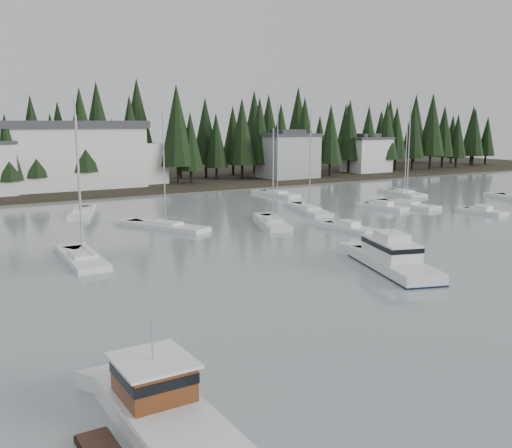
{
  "coord_description": "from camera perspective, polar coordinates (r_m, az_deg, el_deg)",
  "views": [
    {
      "loc": [
        -27.05,
        -13.47,
        11.17
      ],
      "look_at": [
        -1.86,
        27.86,
        2.5
      ],
      "focal_mm": 40.0,
      "sensor_mm": 36.0,
      "label": 1
    }
  ],
  "objects": [
    {
      "name": "runabout_1",
      "position": [
        60.42,
        9.22,
        -0.5
      ],
      "size": [
        2.86,
        6.83,
        1.42
      ],
      "rotation": [
        0.0,
        0.0,
        1.67
      ],
      "color": "white",
      "rests_on": "ground"
    },
    {
      "name": "conifer_treeline",
      "position": [
        103.68,
        -16.09,
        3.58
      ],
      "size": [
        200.0,
        22.0,
        20.0
      ],
      "primitive_type": null,
      "color": "black",
      "rests_on": "ground"
    },
    {
      "name": "sailboat_0",
      "position": [
        48.41,
        -16.91,
        -3.53
      ],
      "size": [
        2.94,
        8.74,
        13.48
      ],
      "rotation": [
        0.0,
        0.0,
        1.53
      ],
      "color": "white",
      "rests_on": "ground"
    },
    {
      "name": "cabin_cruiser_center",
      "position": [
        45.05,
        13.5,
        -3.62
      ],
      "size": [
        6.23,
        10.74,
        4.41
      ],
      "rotation": [
        0.0,
        0.0,
        1.25
      ],
      "color": "white",
      "rests_on": "ground"
    },
    {
      "name": "runabout_2",
      "position": [
        75.94,
        21.77,
        1.07
      ],
      "size": [
        2.62,
        5.64,
        1.42
      ],
      "rotation": [
        0.0,
        0.0,
        1.65
      ],
      "color": "white",
      "rests_on": "ground"
    },
    {
      "name": "runabout_4",
      "position": [
        76.25,
        12.67,
        1.59
      ],
      "size": [
        3.35,
        6.66,
        1.42
      ],
      "rotation": [
        0.0,
        0.0,
        1.76
      ],
      "color": "white",
      "rests_on": "ground"
    },
    {
      "name": "sailboat_6",
      "position": [
        62.95,
        1.7,
        -0.01
      ],
      "size": [
        5.75,
        9.62,
        11.06
      ],
      "rotation": [
        0.0,
        0.0,
        1.19
      ],
      "color": "white",
      "rests_on": "ground"
    },
    {
      "name": "harbor_inn",
      "position": [
        98.94,
        -17.35,
        6.58
      ],
      "size": [
        29.5,
        11.5,
        10.9
      ],
      "color": "silver",
      "rests_on": "ground"
    },
    {
      "name": "sailboat_8",
      "position": [
        72.48,
        5.36,
        1.3
      ],
      "size": [
        5.32,
        10.85,
        13.43
      ],
      "rotation": [
        0.0,
        0.0,
        1.29
      ],
      "color": "white",
      "rests_on": "ground"
    },
    {
      "name": "lobster_boat_brown",
      "position": [
        22.12,
        -8.98,
        -18.78
      ],
      "size": [
        4.69,
        9.13,
        4.51
      ],
      "rotation": [
        0.0,
        0.0,
        1.58
      ],
      "color": "white",
      "rests_on": "ground"
    },
    {
      "name": "sailboat_2",
      "position": [
        92.07,
        14.61,
        2.9
      ],
      "size": [
        4.67,
        8.65,
        11.84
      ],
      "rotation": [
        0.0,
        0.0,
        1.35
      ],
      "color": "white",
      "rests_on": "ground"
    },
    {
      "name": "sailboat_10",
      "position": [
        79.2,
        14.79,
        1.77
      ],
      "size": [
        3.47,
        9.64,
        14.89
      ],
      "rotation": [
        0.0,
        0.0,
        1.65
      ],
      "color": "white",
      "rests_on": "ground"
    },
    {
      "name": "house_east_b",
      "position": [
        126.55,
        10.99,
        6.91
      ],
      "size": [
        9.54,
        7.42,
        8.25
      ],
      "color": "silver",
      "rests_on": "ground"
    },
    {
      "name": "sailboat_4",
      "position": [
        61.44,
        -9.01,
        -0.38
      ],
      "size": [
        6.81,
        10.32,
        12.91
      ],
      "rotation": [
        0.0,
        0.0,
        2.03
      ],
      "color": "white",
      "rests_on": "ground"
    },
    {
      "name": "far_shore_land",
      "position": [
        114.28,
        -17.57,
        4.08
      ],
      "size": [
        240.0,
        54.0,
        1.0
      ],
      "primitive_type": "cube",
      "color": "black",
      "rests_on": "ground"
    },
    {
      "name": "sailboat_3",
      "position": [
        87.97,
        2.14,
        2.92
      ],
      "size": [
        3.32,
        8.46,
        14.77
      ],
      "rotation": [
        0.0,
        0.0,
        1.68
      ],
      "color": "white",
      "rests_on": "ground"
    },
    {
      "name": "sailboat_7",
      "position": [
        72.79,
        -17.06,
        0.93
      ],
      "size": [
        5.51,
        9.64,
        12.51
      ],
      "rotation": [
        0.0,
        0.0,
        1.22
      ],
      "color": "white",
      "rests_on": "ground"
    },
    {
      "name": "house_east_a",
      "position": [
        111.27,
        3.23,
        6.91
      ],
      "size": [
        10.6,
        8.48,
        9.25
      ],
      "color": "#999EA0",
      "rests_on": "ground"
    }
  ]
}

